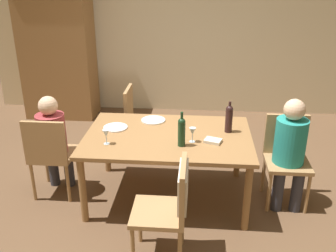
{
  "coord_description": "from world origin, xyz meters",
  "views": [
    {
      "loc": [
        0.3,
        -3.56,
        2.35
      ],
      "look_at": [
        0.0,
        0.0,
        0.83
      ],
      "focal_mm": 40.97,
      "sensor_mm": 36.0,
      "label": 1
    }
  ],
  "objects_px": {
    "dining_table": "(168,142)",
    "wine_glass_near_left": "(192,132)",
    "chair_left_end": "(51,152)",
    "dinner_plate_guest_left": "(153,120)",
    "wine_bottle_tall_green": "(229,118)",
    "dinner_plate_host": "(116,127)",
    "chair_near": "(173,199)",
    "chair_far_left": "(138,117)",
    "person_woman_host": "(53,137)",
    "wine_bottle_dark_red": "(182,131)",
    "armoire_cabinet": "(58,50)",
    "person_man_bearded": "(290,147)",
    "chair_right_end": "(286,153)",
    "wine_glass_centre": "(106,134)"
  },
  "relations": [
    {
      "from": "person_woman_host",
      "to": "wine_bottle_tall_green",
      "type": "xyz_separation_m",
      "value": [
        1.85,
        0.11,
        0.24
      ]
    },
    {
      "from": "wine_bottle_tall_green",
      "to": "armoire_cabinet",
      "type": "bearing_deg",
      "value": 139.6
    },
    {
      "from": "chair_right_end",
      "to": "wine_glass_centre",
      "type": "bearing_deg",
      "value": 10.8
    },
    {
      "from": "dining_table",
      "to": "person_man_bearded",
      "type": "height_order",
      "value": "person_man_bearded"
    },
    {
      "from": "wine_glass_near_left",
      "to": "person_man_bearded",
      "type": "bearing_deg",
      "value": 6.63
    },
    {
      "from": "chair_left_end",
      "to": "dinner_plate_guest_left",
      "type": "height_order",
      "value": "chair_left_end"
    },
    {
      "from": "chair_near",
      "to": "wine_glass_centre",
      "type": "xyz_separation_m",
      "value": [
        -0.7,
        0.69,
        0.24
      ]
    },
    {
      "from": "chair_near",
      "to": "wine_glass_near_left",
      "type": "xyz_separation_m",
      "value": [
        0.13,
        0.81,
        0.24
      ]
    },
    {
      "from": "armoire_cabinet",
      "to": "wine_bottle_tall_green",
      "type": "bearing_deg",
      "value": -40.4
    },
    {
      "from": "armoire_cabinet",
      "to": "person_man_bearded",
      "type": "xyz_separation_m",
      "value": [
        3.18,
        -2.35,
        -0.43
      ]
    },
    {
      "from": "armoire_cabinet",
      "to": "chair_far_left",
      "type": "distance_m",
      "value": 2.09
    },
    {
      "from": "dining_table",
      "to": "wine_glass_near_left",
      "type": "height_order",
      "value": "wine_glass_near_left"
    },
    {
      "from": "armoire_cabinet",
      "to": "wine_bottle_tall_green",
      "type": "distance_m",
      "value": 3.38
    },
    {
      "from": "chair_right_end",
      "to": "person_woman_host",
      "type": "distance_m",
      "value": 2.46
    },
    {
      "from": "person_woman_host",
      "to": "wine_bottle_tall_green",
      "type": "height_order",
      "value": "person_woman_host"
    },
    {
      "from": "armoire_cabinet",
      "to": "wine_bottle_dark_red",
      "type": "xyz_separation_m",
      "value": [
        2.1,
        -2.55,
        -0.21
      ]
    },
    {
      "from": "chair_left_end",
      "to": "wine_glass_near_left",
      "type": "height_order",
      "value": "chair_left_end"
    },
    {
      "from": "chair_left_end",
      "to": "dinner_plate_guest_left",
      "type": "distance_m",
      "value": 1.15
    },
    {
      "from": "chair_near",
      "to": "armoire_cabinet",
      "type": "bearing_deg",
      "value": 32.37
    },
    {
      "from": "chair_near",
      "to": "dinner_plate_guest_left",
      "type": "xyz_separation_m",
      "value": [
        -0.32,
        1.32,
        0.15
      ]
    },
    {
      "from": "dining_table",
      "to": "chair_left_end",
      "type": "height_order",
      "value": "chair_left_end"
    },
    {
      "from": "wine_glass_near_left",
      "to": "dinner_plate_host",
      "type": "height_order",
      "value": "wine_glass_near_left"
    },
    {
      "from": "armoire_cabinet",
      "to": "chair_far_left",
      "type": "height_order",
      "value": "armoire_cabinet"
    },
    {
      "from": "chair_far_left",
      "to": "dinner_plate_host",
      "type": "distance_m",
      "value": 0.85
    },
    {
      "from": "wine_glass_centre",
      "to": "dinner_plate_guest_left",
      "type": "distance_m",
      "value": 0.74
    },
    {
      "from": "person_woman_host",
      "to": "chair_left_end",
      "type": "bearing_deg",
      "value": -90.0
    },
    {
      "from": "dining_table",
      "to": "chair_far_left",
      "type": "height_order",
      "value": "chair_far_left"
    },
    {
      "from": "person_woman_host",
      "to": "wine_glass_centre",
      "type": "bearing_deg",
      "value": -23.49
    },
    {
      "from": "person_woman_host",
      "to": "wine_bottle_dark_red",
      "type": "height_order",
      "value": "person_woman_host"
    },
    {
      "from": "armoire_cabinet",
      "to": "wine_glass_centre",
      "type": "relative_size",
      "value": 14.63
    },
    {
      "from": "person_man_bearded",
      "to": "chair_left_end",
      "type": "bearing_deg",
      "value": 1.43
    },
    {
      "from": "chair_near",
      "to": "chair_far_left",
      "type": "xyz_separation_m",
      "value": [
        -0.59,
        1.9,
        -0.06
      ]
    },
    {
      "from": "armoire_cabinet",
      "to": "dining_table",
      "type": "xyz_separation_m",
      "value": [
        1.95,
        -2.32,
        -0.44
      ]
    },
    {
      "from": "wine_glass_centre",
      "to": "person_man_bearded",
      "type": "bearing_deg",
      "value": 7.3
    },
    {
      "from": "armoire_cabinet",
      "to": "chair_near",
      "type": "relative_size",
      "value": 2.37
    },
    {
      "from": "dinner_plate_host",
      "to": "dinner_plate_guest_left",
      "type": "height_order",
      "value": "same"
    },
    {
      "from": "wine_bottle_tall_green",
      "to": "wine_glass_centre",
      "type": "xyz_separation_m",
      "value": [
        -1.2,
        -0.39,
        -0.05
      ]
    },
    {
      "from": "person_woman_host",
      "to": "wine_bottle_dark_red",
      "type": "relative_size",
      "value": 3.22
    },
    {
      "from": "chair_right_end",
      "to": "chair_far_left",
      "type": "distance_m",
      "value": 1.91
    },
    {
      "from": "wine_bottle_tall_green",
      "to": "dinner_plate_guest_left",
      "type": "relative_size",
      "value": 1.23
    },
    {
      "from": "wine_bottle_tall_green",
      "to": "dinner_plate_host",
      "type": "relative_size",
      "value": 1.29
    },
    {
      "from": "chair_near",
      "to": "chair_far_left",
      "type": "height_order",
      "value": "same"
    },
    {
      "from": "chair_far_left",
      "to": "wine_bottle_tall_green",
      "type": "relative_size",
      "value": 2.78
    },
    {
      "from": "chair_near",
      "to": "wine_bottle_dark_red",
      "type": "xyz_separation_m",
      "value": [
        0.03,
        0.72,
        0.29
      ]
    },
    {
      "from": "chair_right_end",
      "to": "chair_far_left",
      "type": "xyz_separation_m",
      "value": [
        -1.7,
        0.86,
        0.0
      ]
    },
    {
      "from": "chair_right_end",
      "to": "armoire_cabinet",
      "type": "bearing_deg",
      "value": -35.09
    },
    {
      "from": "chair_near",
      "to": "person_woman_host",
      "type": "bearing_deg",
      "value": 54.2
    },
    {
      "from": "dining_table",
      "to": "chair_left_end",
      "type": "xyz_separation_m",
      "value": [
        -1.23,
        -0.09,
        -0.12
      ]
    },
    {
      "from": "person_woman_host",
      "to": "person_man_bearded",
      "type": "distance_m",
      "value": 2.46
    },
    {
      "from": "chair_left_end",
      "to": "dinner_plate_guest_left",
      "type": "relative_size",
      "value": 3.42
    }
  ]
}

